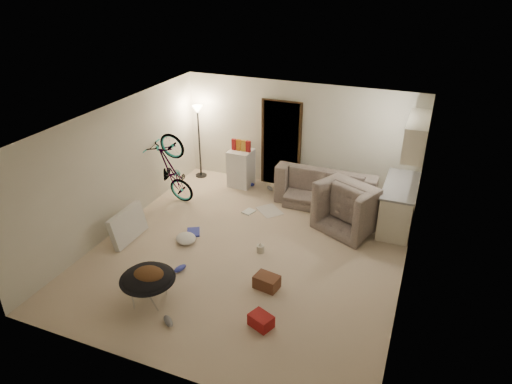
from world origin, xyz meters
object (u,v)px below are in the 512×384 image
at_px(sofa, 327,189).
at_px(tv_box, 128,225).
at_px(saucer_chair, 148,283).
at_px(floor_lamp, 198,126).
at_px(drink_case_b, 261,321).
at_px(drink_case_a, 267,282).
at_px(mini_fridge, 241,168).
at_px(juicer, 260,248).
at_px(kitchen_counter, 398,206).
at_px(bicycle, 173,184).
at_px(armchair, 357,209).

height_order(sofa, tv_box, sofa).
bearing_deg(saucer_chair, floor_lamp, 108.40).
bearing_deg(drink_case_b, drink_case_a, 127.87).
relative_size(sofa, drink_case_a, 5.54).
bearing_deg(drink_case_b, tv_box, -178.66).
relative_size(saucer_chair, drink_case_b, 2.56).
relative_size(mini_fridge, drink_case_b, 2.63).
bearing_deg(juicer, tv_box, -168.02).
height_order(kitchen_counter, juicer, kitchen_counter).
height_order(mini_fridge, drink_case_a, mini_fridge).
distance_m(saucer_chair, tv_box, 1.99).
bearing_deg(saucer_chair, bicycle, 114.65).
height_order(mini_fridge, tv_box, mini_fridge).
height_order(kitchen_counter, drink_case_a, kitchen_counter).
relative_size(sofa, drink_case_b, 6.47).
xyz_separation_m(tv_box, juicer, (2.52, 0.53, -0.23)).
xyz_separation_m(bicycle, drink_case_b, (3.23, -2.92, -0.35)).
distance_m(bicycle, tv_box, 1.67).
bearing_deg(juicer, floor_lamp, 135.27).
bearing_deg(drink_case_b, mini_fridge, 139.59).
bearing_deg(tv_box, kitchen_counter, 27.41).
xyz_separation_m(mini_fridge, saucer_chair, (0.36, -4.44, -0.08)).
bearing_deg(drink_case_b, juicer, 134.29).
xyz_separation_m(kitchen_counter, mini_fridge, (-3.68, 0.55, 0.00)).
xyz_separation_m(kitchen_counter, juicer, (-2.21, -1.95, -0.36)).
relative_size(armchair, saucer_chair, 1.34).
bearing_deg(bicycle, floor_lamp, 8.29).
distance_m(armchair, bicycle, 4.00).
bearing_deg(armchair, kitchen_counter, -131.34).
bearing_deg(armchair, drink_case_a, 95.15).
bearing_deg(drink_case_b, armchair, 100.43).
height_order(bicycle, drink_case_a, bicycle).
bearing_deg(tv_box, floor_lamp, 91.56).
xyz_separation_m(bicycle, tv_box, (0.00, -1.66, -0.14)).
bearing_deg(juicer, drink_case_b, -68.24).
distance_m(drink_case_a, drink_case_b, 0.90).
bearing_deg(bicycle, armchair, -78.46).
distance_m(bicycle, saucer_chair, 3.38).
bearing_deg(kitchen_counter, tv_box, -152.33).
bearing_deg(floor_lamp, tv_box, -88.17).
height_order(saucer_chair, drink_case_a, saucer_chair).
height_order(sofa, drink_case_a, sofa).
relative_size(floor_lamp, mini_fridge, 2.04).
distance_m(kitchen_counter, bicycle, 4.80).
xyz_separation_m(kitchen_counter, tv_box, (-4.73, -2.48, -0.13)).
relative_size(floor_lamp, drink_case_b, 5.36).
xyz_separation_m(bicycle, saucer_chair, (1.41, -3.07, -0.09)).
distance_m(sofa, drink_case_b, 4.19).
bearing_deg(tv_box, bicycle, 89.73).
xyz_separation_m(kitchen_counter, sofa, (-1.56, 0.45, -0.12)).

